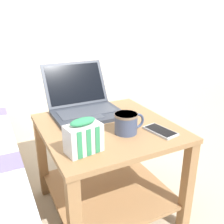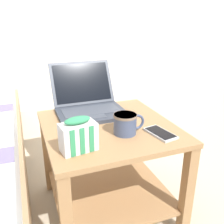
{
  "view_description": "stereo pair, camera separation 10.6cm",
  "coord_description": "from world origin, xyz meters",
  "views": [
    {
      "loc": [
        -0.45,
        -0.92,
        0.92
      ],
      "look_at": [
        0.0,
        -0.04,
        0.54
      ],
      "focal_mm": 40.0,
      "sensor_mm": 36.0,
      "label": 1
    },
    {
      "loc": [
        -0.35,
        -0.97,
        0.92
      ],
      "look_at": [
        0.0,
        -0.04,
        0.54
      ],
      "focal_mm": 40.0,
      "sensor_mm": 36.0,
      "label": 2
    }
  ],
  "objects": [
    {
      "name": "ground_plane",
      "position": [
        0.0,
        0.0,
        0.0
      ],
      "size": [
        8.0,
        8.0,
        0.0
      ],
      "primitive_type": "plane",
      "color": "tan"
    },
    {
      "name": "snack_bag",
      "position": [
        -0.18,
        -0.17,
        0.52
      ],
      "size": [
        0.14,
        0.09,
        0.13
      ],
      "color": "silver",
      "rests_on": "bedside_table"
    },
    {
      "name": "bedside_table",
      "position": [
        0.0,
        0.0,
        0.3
      ],
      "size": [
        0.57,
        0.59,
        0.46
      ],
      "color": "#997047",
      "rests_on": "ground_plane"
    },
    {
      "name": "mug_front_left",
      "position": [
        0.04,
        -0.1,
        0.51
      ],
      "size": [
        0.14,
        0.1,
        0.09
      ],
      "color": "#3F4C6B",
      "rests_on": "bedside_table"
    },
    {
      "name": "cell_phone",
      "position": [
        0.17,
        -0.16,
        0.47
      ],
      "size": [
        0.1,
        0.15,
        0.01
      ],
      "color": "#B7BABC",
      "rests_on": "bedside_table"
    },
    {
      "name": "laptop",
      "position": [
        -0.03,
        0.2,
        0.51
      ],
      "size": [
        0.33,
        0.36,
        0.23
      ],
      "color": "#333842",
      "rests_on": "bedside_table"
    }
  ]
}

